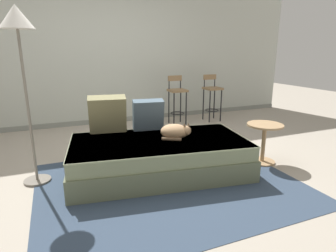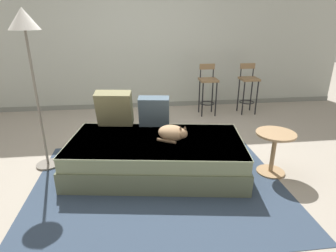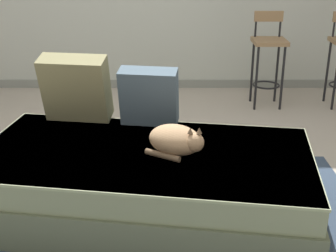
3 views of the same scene
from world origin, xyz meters
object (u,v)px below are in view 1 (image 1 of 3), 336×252
object	(u,v)px
cat	(176,131)
floor_lamp	(18,35)
bar_stool_by_doorway	(212,94)
throw_pillow_corner	(108,114)
throw_pillow_middle	(148,115)
side_table	(264,138)
couch	(159,156)
bar_stool_near_window	(177,96)

from	to	relation	value
cat	floor_lamp	bearing A→B (deg)	167.50
bar_stool_by_doorway	floor_lamp	distance (m)	3.76
throw_pillow_corner	throw_pillow_middle	xyz separation A→B (m)	(0.49, -0.07, -0.04)
cat	side_table	size ratio (longest dim) A/B	0.78
cat	side_table	xyz separation A→B (m)	(1.14, -0.16, -0.16)
cat	floor_lamp	size ratio (longest dim) A/B	0.22
throw_pillow_corner	side_table	xyz separation A→B (m)	(1.81, -0.69, -0.31)
throw_pillow_corner	cat	xyz separation A→B (m)	(0.67, -0.53, -0.15)
floor_lamp	throw_pillow_corner	bearing A→B (deg)	13.35
bar_stool_by_doorway	side_table	xyz separation A→B (m)	(-0.56, -2.20, -0.21)
couch	floor_lamp	world-z (taller)	floor_lamp
throw_pillow_middle	cat	world-z (taller)	throw_pillow_middle
couch	bar_stool_near_window	distance (m)	2.32
side_table	floor_lamp	xyz separation A→B (m)	(-2.65, 0.50, 1.20)
throw_pillow_corner	side_table	distance (m)	1.96
cat	bar_stool_near_window	bearing A→B (deg)	65.42
throw_pillow_middle	cat	size ratio (longest dim) A/B	1.02
throw_pillow_middle	cat	bearing A→B (deg)	-69.09
bar_stool_by_doorway	couch	bearing A→B (deg)	-133.33
side_table	throw_pillow_corner	bearing A→B (deg)	159.00
throw_pillow_corner	throw_pillow_middle	distance (m)	0.50
bar_stool_by_doorway	side_table	distance (m)	2.28
cat	couch	bearing A→B (deg)	169.26
bar_stool_by_doorway	bar_stool_near_window	bearing A→B (deg)	179.99
throw_pillow_corner	throw_pillow_middle	size ratio (longest dim) A/B	1.18
bar_stool_near_window	side_table	bearing A→B (deg)	-84.56
bar_stool_near_window	throw_pillow_middle	bearing A→B (deg)	-125.02
couch	cat	world-z (taller)	cat
cat	bar_stool_by_doorway	size ratio (longest dim) A/B	0.43
cat	bar_stool_by_doorway	distance (m)	2.66
floor_lamp	bar_stool_by_doorway	bearing A→B (deg)	28.02
cat	bar_stool_near_window	distance (m)	2.24
throw_pillow_middle	floor_lamp	xyz separation A→B (m)	(-1.33, -0.12, 0.92)
couch	bar_stool_near_window	world-z (taller)	bar_stool_near_window
throw_pillow_middle	floor_lamp	bearing A→B (deg)	-174.63
throw_pillow_middle	floor_lamp	world-z (taller)	floor_lamp
bar_stool_near_window	couch	bearing A→B (deg)	-119.22
throw_pillow_middle	floor_lamp	size ratio (longest dim) A/B	0.22
throw_pillow_corner	bar_stool_near_window	xyz separation A→B (m)	(1.60, 1.51, -0.10)
throw_pillow_corner	side_table	size ratio (longest dim) A/B	0.94
throw_pillow_middle	bar_stool_near_window	distance (m)	1.93
couch	side_table	distance (m)	1.35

